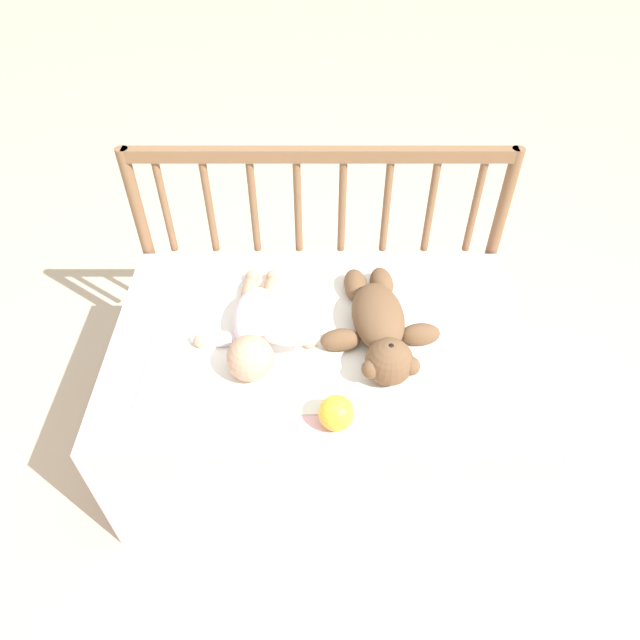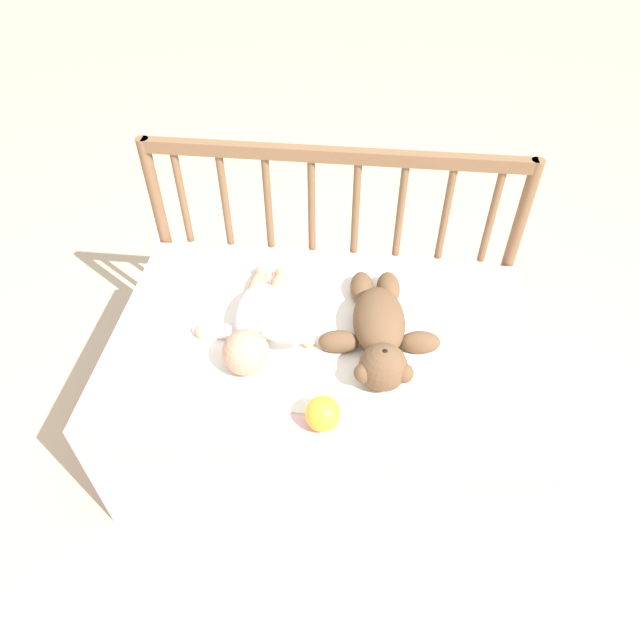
% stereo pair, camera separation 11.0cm
% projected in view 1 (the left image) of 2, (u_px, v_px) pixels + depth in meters
% --- Properties ---
extents(ground_plane, '(12.00, 12.00, 0.00)m').
position_uv_depth(ground_plane, '(320.00, 435.00, 1.81)').
color(ground_plane, '#C6B293').
extents(crib_mattress, '(1.09, 0.70, 0.45)m').
position_uv_depth(crib_mattress, '(320.00, 391.00, 1.65)').
color(crib_mattress, '#EDB7C6').
rests_on(crib_mattress, ground_plane).
extents(crib_rail, '(1.09, 0.04, 0.79)m').
position_uv_depth(crib_rail, '(320.00, 222.00, 1.68)').
color(crib_rail, brown).
rests_on(crib_rail, ground_plane).
extents(blanket, '(0.84, 0.54, 0.01)m').
position_uv_depth(blanket, '(314.00, 330.00, 1.50)').
color(blanket, white).
rests_on(blanket, crib_mattress).
extents(teddy_bear, '(0.31, 0.43, 0.12)m').
position_uv_depth(teddy_bear, '(380.00, 326.00, 1.45)').
color(teddy_bear, brown).
rests_on(teddy_bear, crib_mattress).
extents(baby, '(0.33, 0.41, 0.11)m').
position_uv_depth(baby, '(255.00, 327.00, 1.45)').
color(baby, white).
rests_on(baby, crib_mattress).
extents(toy_ball, '(0.08, 0.08, 0.08)m').
position_uv_depth(toy_ball, '(336.00, 413.00, 1.27)').
color(toy_ball, yellow).
rests_on(toy_ball, crib_mattress).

